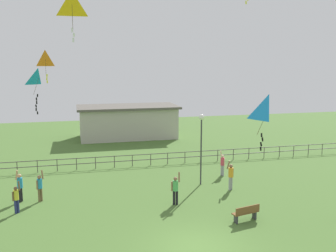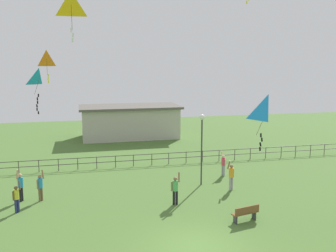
{
  "view_description": "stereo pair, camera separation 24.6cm",
  "coord_description": "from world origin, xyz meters",
  "px_view_note": "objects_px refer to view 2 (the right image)",
  "views": [
    {
      "loc": [
        -5.04,
        -14.93,
        8.09
      ],
      "look_at": [
        0.18,
        6.05,
        4.5
      ],
      "focal_mm": 40.38,
      "sensor_mm": 36.0,
      "label": 1
    },
    {
      "loc": [
        -4.8,
        -14.99,
        8.09
      ],
      "look_at": [
        0.18,
        6.05,
        4.5
      ],
      "focal_mm": 40.38,
      "sensor_mm": 36.0,
      "label": 2
    }
  ],
  "objects_px": {
    "person_3": "(40,186)",
    "kite_1": "(268,110)",
    "person_6": "(16,197)",
    "person_0": "(223,164)",
    "kite_2": "(47,60)",
    "lamppost": "(202,135)",
    "park_bench": "(246,213)",
    "kite_4": "(71,6)",
    "kite_3": "(39,80)",
    "person_4": "(175,188)",
    "person_5": "(21,185)",
    "person_2": "(231,175)"
  },
  "relations": [
    {
      "from": "person_3",
      "to": "kite_1",
      "type": "xyz_separation_m",
      "value": [
        11.18,
        -6.32,
        4.94
      ]
    },
    {
      "from": "person_6",
      "to": "person_0",
      "type": "bearing_deg",
      "value": 15.81
    },
    {
      "from": "kite_1",
      "to": "person_0",
      "type": "bearing_deg",
      "value": 81.59
    },
    {
      "from": "person_6",
      "to": "kite_2",
      "type": "relative_size",
      "value": 0.79
    },
    {
      "from": "kite_1",
      "to": "lamppost",
      "type": "bearing_deg",
      "value": 97.49
    },
    {
      "from": "kite_2",
      "to": "lamppost",
      "type": "bearing_deg",
      "value": -25.27
    },
    {
      "from": "park_bench",
      "to": "kite_4",
      "type": "distance_m",
      "value": 13.12
    },
    {
      "from": "park_bench",
      "to": "kite_3",
      "type": "bearing_deg",
      "value": 143.52
    },
    {
      "from": "person_4",
      "to": "person_6",
      "type": "height_order",
      "value": "person_4"
    },
    {
      "from": "person_5",
      "to": "kite_3",
      "type": "bearing_deg",
      "value": 59.17
    },
    {
      "from": "kite_4",
      "to": "person_0",
      "type": "bearing_deg",
      "value": 35.48
    },
    {
      "from": "person_0",
      "to": "person_5",
      "type": "distance_m",
      "value": 13.73
    },
    {
      "from": "person_3",
      "to": "kite_1",
      "type": "distance_m",
      "value": 13.76
    },
    {
      "from": "person_4",
      "to": "kite_2",
      "type": "bearing_deg",
      "value": 132.95
    },
    {
      "from": "lamppost",
      "to": "kite_3",
      "type": "height_order",
      "value": "kite_3"
    },
    {
      "from": "person_2",
      "to": "person_5",
      "type": "relative_size",
      "value": 1.0
    },
    {
      "from": "person_6",
      "to": "kite_3",
      "type": "height_order",
      "value": "kite_3"
    },
    {
      "from": "lamppost",
      "to": "person_5",
      "type": "xyz_separation_m",
      "value": [
        -11.38,
        -0.51,
        -2.44
      ]
    },
    {
      "from": "person_3",
      "to": "kite_2",
      "type": "relative_size",
      "value": 0.83
    },
    {
      "from": "park_bench",
      "to": "person_3",
      "type": "height_order",
      "value": "person_3"
    },
    {
      "from": "person_2",
      "to": "person_3",
      "type": "distance_m",
      "value": 11.81
    },
    {
      "from": "person_2",
      "to": "kite_2",
      "type": "xyz_separation_m",
      "value": [
        -11.45,
        6.19,
        7.33
      ]
    },
    {
      "from": "person_3",
      "to": "person_6",
      "type": "bearing_deg",
      "value": -125.02
    },
    {
      "from": "person_3",
      "to": "kite_4",
      "type": "xyz_separation_m",
      "value": [
        2.25,
        -5.0,
        9.63
      ]
    },
    {
      "from": "person_0",
      "to": "kite_4",
      "type": "xyz_separation_m",
      "value": [
        -10.21,
        -7.28,
        9.66
      ]
    },
    {
      "from": "person_2",
      "to": "kite_4",
      "type": "relative_size",
      "value": 0.94
    },
    {
      "from": "person_4",
      "to": "person_5",
      "type": "distance_m",
      "value": 9.16
    },
    {
      "from": "lamppost",
      "to": "person_0",
      "type": "height_order",
      "value": "lamppost"
    },
    {
      "from": "person_2",
      "to": "person_5",
      "type": "bearing_deg",
      "value": 175.59
    },
    {
      "from": "person_5",
      "to": "person_6",
      "type": "distance_m",
      "value": 1.78
    },
    {
      "from": "person_3",
      "to": "person_4",
      "type": "distance_m",
      "value": 8.02
    },
    {
      "from": "lamppost",
      "to": "person_4",
      "type": "distance_m",
      "value": 4.79
    },
    {
      "from": "person_2",
      "to": "kite_4",
      "type": "xyz_separation_m",
      "value": [
        -9.53,
        -4.22,
        9.58
      ]
    },
    {
      "from": "kite_2",
      "to": "kite_4",
      "type": "xyz_separation_m",
      "value": [
        1.91,
        -10.41,
        2.24
      ]
    },
    {
      "from": "person_0",
      "to": "kite_3",
      "type": "height_order",
      "value": "kite_3"
    },
    {
      "from": "person_2",
      "to": "kite_4",
      "type": "height_order",
      "value": "kite_4"
    },
    {
      "from": "lamppost",
      "to": "kite_2",
      "type": "relative_size",
      "value": 2.12
    },
    {
      "from": "person_6",
      "to": "kite_1",
      "type": "relative_size",
      "value": 0.68
    },
    {
      "from": "person_4",
      "to": "lamppost",
      "type": "bearing_deg",
      "value": 50.38
    },
    {
      "from": "lamppost",
      "to": "kite_1",
      "type": "height_order",
      "value": "kite_1"
    },
    {
      "from": "person_0",
      "to": "kite_2",
      "type": "height_order",
      "value": "kite_2"
    },
    {
      "from": "person_3",
      "to": "person_4",
      "type": "height_order",
      "value": "person_4"
    },
    {
      "from": "person_3",
      "to": "kite_3",
      "type": "xyz_separation_m",
      "value": [
        0.07,
        2.21,
        6.12
      ]
    },
    {
      "from": "lamppost",
      "to": "person_0",
      "type": "bearing_deg",
      "value": 35.17
    },
    {
      "from": "person_6",
      "to": "kite_3",
      "type": "relative_size",
      "value": 0.63
    },
    {
      "from": "person_5",
      "to": "kite_4",
      "type": "relative_size",
      "value": 0.94
    },
    {
      "from": "person_0",
      "to": "person_2",
      "type": "height_order",
      "value": "person_2"
    },
    {
      "from": "person_2",
      "to": "kite_3",
      "type": "height_order",
      "value": "kite_3"
    },
    {
      "from": "person_2",
      "to": "person_4",
      "type": "distance_m",
      "value": 4.46
    },
    {
      "from": "kite_3",
      "to": "park_bench",
      "type": "bearing_deg",
      "value": -36.48
    }
  ]
}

